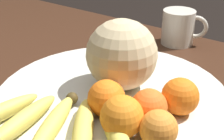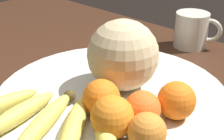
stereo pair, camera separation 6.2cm
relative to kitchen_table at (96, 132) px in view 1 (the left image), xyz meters
name	(u,v)px [view 1 (the left image)]	position (x,y,z in m)	size (l,w,h in m)	color
kitchen_table	(96,132)	(0.00, 0.00, 0.00)	(1.68, 0.93, 0.76)	#3D2316
fruit_bowl	(112,95)	(0.03, 0.02, 0.10)	(0.48, 0.48, 0.02)	silver
melon	(122,55)	(0.03, 0.05, 0.18)	(0.15, 0.15, 0.15)	beige
banana_bunch	(56,125)	(0.03, -0.14, 0.12)	(0.29, 0.23, 0.03)	#473819
orange_front_left	(149,107)	(0.14, -0.02, 0.14)	(0.06, 0.06, 0.06)	orange
orange_front_right	(106,98)	(0.07, -0.05, 0.14)	(0.07, 0.07, 0.07)	orange
orange_mid_center	(180,96)	(0.17, 0.03, 0.14)	(0.07, 0.07, 0.07)	orange
orange_back_left	(122,117)	(0.12, -0.08, 0.14)	(0.07, 0.07, 0.07)	orange
orange_back_right	(159,129)	(0.18, -0.07, 0.14)	(0.06, 0.06, 0.06)	orange
produce_tag	(114,103)	(0.06, -0.01, 0.11)	(0.09, 0.04, 0.00)	white
ceramic_mug	(179,27)	(0.00, 0.38, 0.14)	(0.13, 0.09, 0.10)	beige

